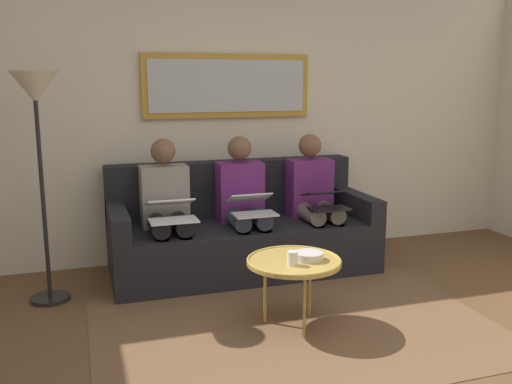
{
  "coord_description": "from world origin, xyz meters",
  "views": [
    {
      "loc": [
        1.3,
        2.32,
        1.59
      ],
      "look_at": [
        0.0,
        -1.7,
        0.75
      ],
      "focal_mm": 39.2,
      "sensor_mm": 36.0,
      "label": 1
    }
  ],
  "objects_px": {
    "bowl": "(309,256)",
    "person_middle": "(243,201)",
    "coffee_table": "(293,262)",
    "laptop_white": "(172,210)",
    "couch": "(241,233)",
    "framed_mirror": "(228,86)",
    "laptop_silver": "(252,205)",
    "laptop_black": "(326,200)",
    "standing_lamp": "(36,113)",
    "person_left": "(314,196)",
    "cup": "(293,258)",
    "person_right": "(167,206)"
  },
  "relations": [
    {
      "from": "bowl",
      "to": "person_middle",
      "type": "relative_size",
      "value": 0.16
    },
    {
      "from": "coffee_table",
      "to": "bowl",
      "type": "xyz_separation_m",
      "value": [
        -0.1,
        0.03,
        0.04
      ]
    },
    {
      "from": "coffee_table",
      "to": "person_middle",
      "type": "bearing_deg",
      "value": -90.25
    },
    {
      "from": "person_middle",
      "to": "laptop_white",
      "type": "bearing_deg",
      "value": 20.45
    },
    {
      "from": "bowl",
      "to": "person_middle",
      "type": "bearing_deg",
      "value": -85.43
    },
    {
      "from": "couch",
      "to": "coffee_table",
      "type": "distance_m",
      "value": 1.22
    },
    {
      "from": "framed_mirror",
      "to": "laptop_silver",
      "type": "relative_size",
      "value": 4.23
    },
    {
      "from": "laptop_black",
      "to": "standing_lamp",
      "type": "distance_m",
      "value": 2.31
    },
    {
      "from": "couch",
      "to": "bowl",
      "type": "xyz_separation_m",
      "value": [
        -0.09,
        1.24,
        0.16
      ]
    },
    {
      "from": "laptop_black",
      "to": "person_left",
      "type": "bearing_deg",
      "value": -90.0
    },
    {
      "from": "laptop_white",
      "to": "framed_mirror",
      "type": "bearing_deg",
      "value": -132.61
    },
    {
      "from": "laptop_white",
      "to": "cup",
      "type": "bearing_deg",
      "value": 120.59
    },
    {
      "from": "person_left",
      "to": "laptop_silver",
      "type": "height_order",
      "value": "person_left"
    },
    {
      "from": "laptop_white",
      "to": "laptop_silver",
      "type": "bearing_deg",
      "value": -179.69
    },
    {
      "from": "laptop_black",
      "to": "coffee_table",
      "type": "bearing_deg",
      "value": 54.42
    },
    {
      "from": "coffee_table",
      "to": "cup",
      "type": "relative_size",
      "value": 6.87
    },
    {
      "from": "couch",
      "to": "person_middle",
      "type": "bearing_deg",
      "value": 90.0
    },
    {
      "from": "cup",
      "to": "laptop_silver",
      "type": "bearing_deg",
      "value": -92.65
    },
    {
      "from": "laptop_silver",
      "to": "coffee_table",
      "type": "bearing_deg",
      "value": 89.69
    },
    {
      "from": "person_left",
      "to": "person_right",
      "type": "relative_size",
      "value": 1.0
    },
    {
      "from": "person_right",
      "to": "standing_lamp",
      "type": "xyz_separation_m",
      "value": [
        0.91,
        0.2,
        0.76
      ]
    },
    {
      "from": "bowl",
      "to": "laptop_black",
      "type": "distance_m",
      "value": 1.09
    },
    {
      "from": "framed_mirror",
      "to": "laptop_black",
      "type": "bearing_deg",
      "value": 132.25
    },
    {
      "from": "laptop_black",
      "to": "framed_mirror",
      "type": "bearing_deg",
      "value": -47.75
    },
    {
      "from": "laptop_white",
      "to": "standing_lamp",
      "type": "distance_m",
      "value": 1.18
    },
    {
      "from": "person_left",
      "to": "standing_lamp",
      "type": "relative_size",
      "value": 0.69
    },
    {
      "from": "bowl",
      "to": "person_right",
      "type": "bearing_deg",
      "value": -58.0
    },
    {
      "from": "framed_mirror",
      "to": "person_left",
      "type": "xyz_separation_m",
      "value": [
        -0.64,
        0.46,
        -0.94
      ]
    },
    {
      "from": "cup",
      "to": "bowl",
      "type": "distance_m",
      "value": 0.16
    },
    {
      "from": "laptop_silver",
      "to": "person_right",
      "type": "distance_m",
      "value": 0.68
    },
    {
      "from": "coffee_table",
      "to": "laptop_silver",
      "type": "xyz_separation_m",
      "value": [
        -0.0,
        -0.91,
        0.19
      ]
    },
    {
      "from": "person_right",
      "to": "person_left",
      "type": "bearing_deg",
      "value": 180.0
    },
    {
      "from": "cup",
      "to": "person_right",
      "type": "xyz_separation_m",
      "value": [
        0.59,
        -1.24,
        0.11
      ]
    },
    {
      "from": "cup",
      "to": "laptop_white",
      "type": "bearing_deg",
      "value": -59.41
    },
    {
      "from": "person_right",
      "to": "laptop_black",
      "type": "bearing_deg",
      "value": 169.06
    },
    {
      "from": "cup",
      "to": "laptop_white",
      "type": "relative_size",
      "value": 0.25
    },
    {
      "from": "cup",
      "to": "laptop_silver",
      "type": "xyz_separation_m",
      "value": [
        -0.05,
        -1.01,
        0.13
      ]
    },
    {
      "from": "standing_lamp",
      "to": "person_middle",
      "type": "bearing_deg",
      "value": -172.69
    },
    {
      "from": "coffee_table",
      "to": "person_middle",
      "type": "relative_size",
      "value": 0.54
    },
    {
      "from": "laptop_black",
      "to": "laptop_white",
      "type": "xyz_separation_m",
      "value": [
        1.28,
        -0.01,
        0.0
      ]
    },
    {
      "from": "laptop_black",
      "to": "person_middle",
      "type": "relative_size",
      "value": 0.29
    },
    {
      "from": "couch",
      "to": "person_middle",
      "type": "distance_m",
      "value": 0.31
    },
    {
      "from": "couch",
      "to": "laptop_black",
      "type": "xyz_separation_m",
      "value": [
        -0.64,
        0.32,
        0.31
      ]
    },
    {
      "from": "cup",
      "to": "person_left",
      "type": "bearing_deg",
      "value": -118.93
    },
    {
      "from": "coffee_table",
      "to": "laptop_black",
      "type": "relative_size",
      "value": 1.87
    },
    {
      "from": "person_left",
      "to": "laptop_black",
      "type": "relative_size",
      "value": 3.45
    },
    {
      "from": "person_left",
      "to": "laptop_black",
      "type": "height_order",
      "value": "person_left"
    },
    {
      "from": "coffee_table",
      "to": "standing_lamp",
      "type": "height_order",
      "value": "standing_lamp"
    },
    {
      "from": "framed_mirror",
      "to": "bowl",
      "type": "bearing_deg",
      "value": 93.3
    },
    {
      "from": "cup",
      "to": "laptop_black",
      "type": "height_order",
      "value": "laptop_black"
    }
  ]
}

